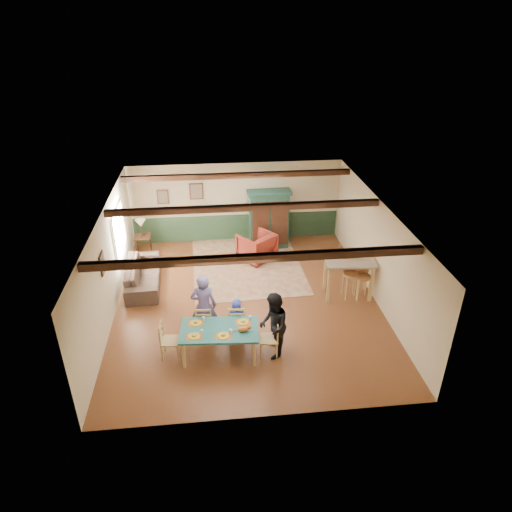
{
  "coord_description": "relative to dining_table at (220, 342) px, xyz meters",
  "views": [
    {
      "loc": [
        -0.87,
        -10.32,
        6.97
      ],
      "look_at": [
        0.29,
        0.5,
        1.15
      ],
      "focal_mm": 32.0,
      "sensor_mm": 36.0,
      "label": 1
    }
  ],
  "objects": [
    {
      "name": "bar_stool_right",
      "position": [
        3.94,
        1.94,
        0.2
      ],
      "size": [
        0.42,
        0.46,
        1.12
      ],
      "primitive_type": null,
      "rotation": [
        0.0,
        0.0,
        -0.05
      ],
      "color": "#B27645",
      "rests_on": "floor"
    },
    {
      "name": "window_left",
      "position": [
        -2.66,
        3.79,
        1.19
      ],
      "size": [
        0.06,
        1.6,
        1.3
      ],
      "primitive_type": null,
      "color": "white",
      "rests_on": "wall_left"
    },
    {
      "name": "person_child",
      "position": [
        0.44,
        0.75,
        0.12
      ],
      "size": [
        0.5,
        0.34,
        0.97
      ],
      "primitive_type": "imported",
      "rotation": [
        0.0,
        0.0,
        3.07
      ],
      "color": "#2939A4",
      "rests_on": "floor"
    },
    {
      "name": "place_setting_near_left",
      "position": [
        -0.55,
        -0.2,
        0.42
      ],
      "size": [
        0.41,
        0.32,
        0.11
      ],
      "primitive_type": null,
      "rotation": [
        0.0,
        0.0,
        -0.07
      ],
      "color": "gold",
      "rests_on": "dining_table"
    },
    {
      "name": "picture_left_wall",
      "position": [
        -2.66,
        1.49,
        1.39
      ],
      "size": [
        0.04,
        0.42,
        0.52
      ],
      "primitive_type": null,
      "color": "gray",
      "rests_on": "wall_left"
    },
    {
      "name": "picture_back_b",
      "position": [
        -1.59,
        6.06,
        1.29
      ],
      "size": [
        0.38,
        0.04,
        0.48
      ],
      "primitive_type": null,
      "color": "gray",
      "rests_on": "wall_back"
    },
    {
      "name": "table_lamp",
      "position": [
        -2.28,
        5.29,
        0.56
      ],
      "size": [
        0.32,
        0.32,
        0.58
      ],
      "primitive_type": null,
      "rotation": [
        0.0,
        0.0,
        0.01
      ],
      "color": "tan",
      "rests_on": "end_table"
    },
    {
      "name": "place_setting_far_left",
      "position": [
        -0.51,
        0.28,
        0.42
      ],
      "size": [
        0.41,
        0.32,
        0.11
      ],
      "primitive_type": null,
      "rotation": [
        0.0,
        0.0,
        -0.07
      ],
      "color": "gold",
      "rests_on": "dining_table"
    },
    {
      "name": "place_setting_near_center",
      "position": [
        0.08,
        -0.25,
        0.42
      ],
      "size": [
        0.41,
        0.32,
        0.11
      ],
      "primitive_type": null,
      "rotation": [
        0.0,
        0.0,
        -0.07
      ],
      "color": "gold",
      "rests_on": "dining_table"
    },
    {
      "name": "picture_back_a",
      "position": [
        -0.49,
        6.06,
        1.44
      ],
      "size": [
        0.45,
        0.04,
        0.55
      ],
      "primitive_type": null,
      "color": "gray",
      "rests_on": "wall_back"
    },
    {
      "name": "wall_right",
      "position": [
        4.31,
        2.09,
        0.99
      ],
      "size": [
        0.02,
        8.0,
        2.7
      ],
      "primitive_type": "cube",
      "color": "beige",
      "rests_on": "floor"
    },
    {
      "name": "person_woman",
      "position": [
        1.21,
        -0.09,
        0.44
      ],
      "size": [
        0.66,
        0.82,
        1.6
      ],
      "primitive_type": "imported",
      "rotation": [
        0.0,
        0.0,
        -1.64
      ],
      "color": "black",
      "rests_on": "floor"
    },
    {
      "name": "dining_table",
      "position": [
        0.0,
        0.0,
        0.0
      ],
      "size": [
        1.81,
        1.1,
        0.73
      ],
      "primitive_type": null,
      "rotation": [
        0.0,
        0.0,
        -0.07
      ],
      "color": "#1D5D58",
      "rests_on": "floor"
    },
    {
      "name": "person_man",
      "position": [
        -0.33,
        0.8,
        0.47
      ],
      "size": [
        0.64,
        0.44,
        1.67
      ],
      "primitive_type": "imported",
      "rotation": [
        0.0,
        0.0,
        3.07
      ],
      "color": "#5D5089",
      "rests_on": "floor"
    },
    {
      "name": "place_setting_far_right",
      "position": [
        0.55,
        0.2,
        0.42
      ],
      "size": [
        0.41,
        0.32,
        0.11
      ],
      "primitive_type": null,
      "rotation": [
        0.0,
        0.0,
        -0.07
      ],
      "color": "gold",
      "rests_on": "dining_table"
    },
    {
      "name": "floor",
      "position": [
        0.81,
        2.09,
        -0.36
      ],
      "size": [
        8.0,
        8.0,
        0.0
      ],
      "primitive_type": "plane",
      "color": "#5A2E19",
      "rests_on": "ground"
    },
    {
      "name": "dining_chair_end_left",
      "position": [
        -1.11,
        0.08,
        0.1
      ],
      "size": [
        0.46,
        0.44,
        0.92
      ],
      "primitive_type": null,
      "rotation": [
        0.0,
        0.0,
        1.5
      ],
      "color": "tan",
      "rests_on": "floor"
    },
    {
      "name": "sofa",
      "position": [
        -2.07,
        3.34,
        -0.03
      ],
      "size": [
        1.02,
        2.36,
        0.68
      ],
      "primitive_type": "imported",
      "rotation": [
        0.0,
        0.0,
        1.62
      ],
      "color": "#3A2C24",
      "rests_on": "floor"
    },
    {
      "name": "armoire",
      "position": [
        1.83,
        5.37,
        0.62
      ],
      "size": [
        1.41,
        0.6,
        1.97
      ],
      "primitive_type": "cube",
      "rotation": [
        0.0,
        0.0,
        0.03
      ],
      "color": "#133026",
      "rests_on": "floor"
    },
    {
      "name": "ceiling_beam_front",
      "position": [
        0.81,
        -0.21,
        2.25
      ],
      "size": [
        6.95,
        0.16,
        0.16
      ],
      "primitive_type": "cube",
      "color": "black",
      "rests_on": "ceiling"
    },
    {
      "name": "cat",
      "position": [
        0.52,
        -0.14,
        0.45
      ],
      "size": [
        0.36,
        0.16,
        0.17
      ],
      "primitive_type": null,
      "rotation": [
        0.0,
        0.0,
        -0.07
      ],
      "color": "orange",
      "rests_on": "dining_table"
    },
    {
      "name": "wainscot_back",
      "position": [
        0.81,
        6.07,
        0.09
      ],
      "size": [
        6.95,
        0.03,
        0.9
      ],
      "primitive_type": "cube",
      "color": "#1F3823",
      "rests_on": "floor"
    },
    {
      "name": "ceiling_beam_back",
      "position": [
        0.81,
        5.09,
        2.25
      ],
      "size": [
        6.95,
        0.16,
        0.16
      ],
      "primitive_type": "cube",
      "color": "black",
      "rests_on": "ceiling"
    },
    {
      "name": "dining_chair_end_right",
      "position": [
        1.11,
        -0.08,
        0.1
      ],
      "size": [
        0.46,
        0.44,
        0.92
      ],
      "primitive_type": null,
      "rotation": [
        0.0,
        0.0,
        -1.64
      ],
      "color": "tan",
      "rests_on": "floor"
    },
    {
      "name": "counter_table",
      "position": [
        3.59,
        2.13,
        0.2
      ],
      "size": [
        1.39,
        0.88,
        1.12
      ],
      "primitive_type": null,
      "rotation": [
        0.0,
        0.0,
        -0.07
      ],
      "color": "tan",
      "rests_on": "floor"
    },
    {
      "name": "dining_chair_far_left",
      "position": [
        -0.34,
        0.73,
        0.1
      ],
      "size": [
        0.44,
        0.46,
        0.92
      ],
      "primitive_type": null,
      "rotation": [
        0.0,
        0.0,
        3.07
      ],
      "color": "tan",
      "rests_on": "floor"
    },
    {
      "name": "ceiling",
      "position": [
        0.81,
        2.09,
        2.34
      ],
      "size": [
        7.0,
        8.0,
        0.02
      ],
      "primitive_type": "cube",
      "color": "beige",
      "rests_on": "wall_back"
    },
    {
      "name": "armchair",
      "position": [
        1.33,
        4.52,
        0.09
      ],
      "size": [
        1.38,
        1.38,
        0.91
      ],
      "primitive_type": "imported",
      "rotation": [
        0.0,
        0.0,
        -2.49
      ],
      "color": "#551411",
      "rests_on": "floor"
    },
    {
      "name": "wall_left",
      "position": [
        -2.69,
        2.09,
        0.99
      ],
      "size": [
        0.02,
        8.0,
        2.7
      ],
      "primitive_type": "cube",
      "color": "beige",
      "rests_on": "floor"
    },
    {
      "name": "area_rug",
      "position": [
        0.99,
        4.12,
        -0.36
      ],
      "size": [
        3.43,
        4.03,
        0.01
      ],
      "primitive_type": "cube",
      "rotation": [
        0.0,
        0.0,
        0.03
      ],
      "color": "#BDB189",
      "rests_on": "floor"
    },
    {
      "name": "ceiling_beam_mid",
      "position": [
        0.81,
        2.49,
        2.25
      ],
      "size": [
        6.95,
        0.16,
        0.16
      ],
      "primitive_type": "cube",
      "color": "black",
      "rests_on": "ceiling"
    },
    {
      "name": "bar_stool_left",
      "position": [
        3.64,
        2.05,
        0.23
      ],
      "size": [
        0.43,
        0.47,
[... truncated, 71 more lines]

